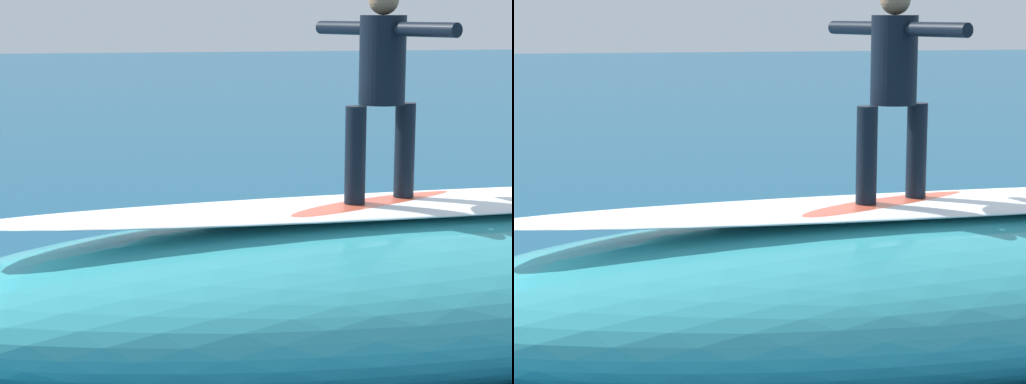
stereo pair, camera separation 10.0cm
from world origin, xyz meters
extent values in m
plane|color=#145175|center=(0.00, 0.00, 0.00)|extent=(120.00, 120.00, 0.00)
ellipsoid|color=teal|center=(0.18, 2.29, 0.63)|extent=(8.37, 3.12, 1.26)
ellipsoid|color=white|center=(0.18, 2.29, 1.30)|extent=(7.07, 1.24, 0.08)
ellipsoid|color=#E0563D|center=(0.61, 2.31, 1.30)|extent=(2.12, 1.23, 0.09)
cylinder|color=black|center=(0.84, 2.40, 1.71)|extent=(0.16, 0.16, 0.73)
cylinder|color=black|center=(0.39, 2.22, 1.71)|extent=(0.16, 0.16, 0.73)
cylinder|color=black|center=(0.61, 2.31, 2.40)|extent=(0.45, 0.45, 0.66)
cylinder|color=black|center=(0.44, 2.75, 2.63)|extent=(0.31, 0.59, 0.10)
cylinder|color=black|center=(0.78, 1.87, 2.63)|extent=(0.31, 0.59, 0.10)
ellipsoid|color=#EAE5C6|center=(1.74, -1.40, 0.04)|extent=(2.20, 1.79, 0.07)
cylinder|color=black|center=(1.74, -1.40, 0.21)|extent=(0.77, 0.66, 0.27)
sphere|color=tan|center=(1.36, -1.67, 0.26)|extent=(0.19, 0.19, 0.19)
cylinder|color=black|center=(2.26, -0.93, 0.13)|extent=(0.58, 0.47, 0.12)
cylinder|color=black|center=(2.35, -1.06, 0.13)|extent=(0.58, 0.47, 0.12)
ellipsoid|color=white|center=(1.80, -1.92, 0.08)|extent=(0.87, 1.03, 0.17)
camera|label=1|loc=(3.06, 9.33, 2.75)|focal=69.34mm
camera|label=2|loc=(2.97, 9.35, 2.75)|focal=69.34mm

